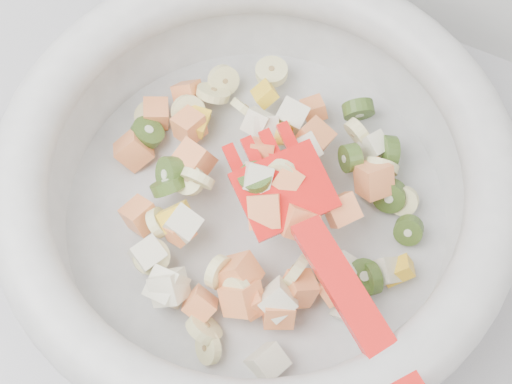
% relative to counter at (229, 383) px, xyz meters
% --- Properties ---
extents(counter, '(2.00, 0.60, 0.90)m').
position_rel_counter_xyz_m(counter, '(0.00, 0.00, 0.00)').
color(counter, gray).
rests_on(counter, ground).
extents(mixing_bowl, '(0.41, 0.38, 0.12)m').
position_rel_counter_xyz_m(mixing_bowl, '(0.02, 0.04, 0.51)').
color(mixing_bowl, silver).
rests_on(mixing_bowl, counter).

